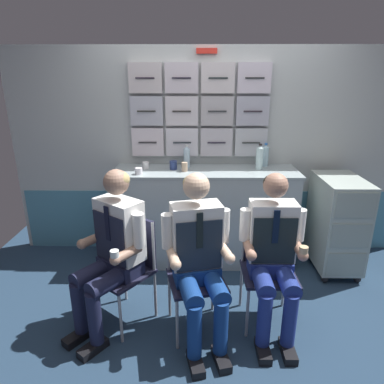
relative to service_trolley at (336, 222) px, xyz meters
The scene contains 17 objects.
ground 1.61m from the service_trolley, 142.72° to the right, with size 4.80×4.80×0.04m, color #21364D.
galley_bulkhead 1.43m from the service_trolley, 159.70° to the left, with size 4.20×0.14×2.15m.
galley_counter 1.30m from the service_trolley, behind, with size 1.83×0.53×0.98m.
service_trolley is the anchor object (origin of this frame).
folding_chair_left 2.04m from the service_trolley, 158.95° to the right, with size 0.56×0.56×0.83m.
crew_member_left 2.18m from the service_trolley, 156.71° to the right, with size 0.62×0.67×1.24m.
folding_chair_right 1.62m from the service_trolley, 149.96° to the right, with size 0.48×0.48×0.83m.
crew_member_right 1.68m from the service_trolley, 144.71° to the right, with size 0.51×0.65×1.25m.
folding_chair_by_counter 1.09m from the service_trolley, 139.04° to the right, with size 0.40×0.41×0.83m.
crew_member_by_counter 1.21m from the service_trolley, 133.15° to the right, with size 0.48×0.58×1.22m.
sparkling_bottle_green 0.99m from the service_trolley, 164.35° to the left, with size 0.07×0.07×0.26m.
water_bottle_tall 1.62m from the service_trolley, 168.69° to the left, with size 0.07×0.07×0.23m.
water_bottle_blue_cap 0.96m from the service_trolley, 152.73° to the left, with size 0.07×0.07×0.24m.
paper_cup_blue 1.99m from the service_trolley, behind, with size 0.07×0.07×0.06m.
espresso_cup_small 1.97m from the service_trolley, behind, with size 0.07×0.07×0.07m.
coffee_cup_spare 1.70m from the service_trolley, behind, with size 0.07×0.07×0.09m.
coffee_cup_white 1.59m from the service_trolley, behind, with size 0.06×0.06×0.09m.
Camera 1 is at (-0.18, -2.15, 1.86)m, focal length 31.71 mm.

